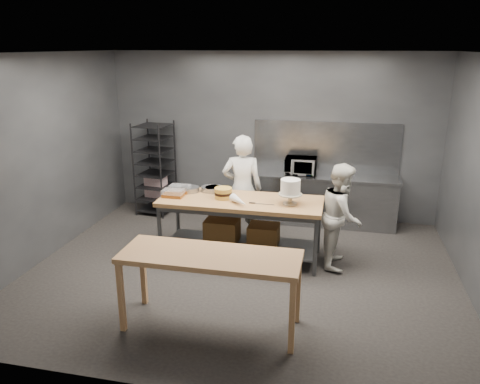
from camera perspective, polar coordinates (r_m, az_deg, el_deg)
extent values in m
plane|color=black|center=(6.78, 0.23, -9.65)|extent=(6.00, 6.00, 0.00)
cube|color=#4C4F54|center=(8.64, 3.79, 6.83)|extent=(6.00, 0.04, 3.00)
cube|color=#99673D|center=(6.89, 0.09, -1.15)|extent=(2.40, 0.90, 0.06)
cube|color=#47494C|center=(7.14, 0.09, -6.40)|extent=(2.25, 0.75, 0.03)
cylinder|color=#47494C|center=(7.03, -9.75, -5.03)|extent=(0.06, 0.06, 0.86)
cylinder|color=#47494C|center=(7.71, -7.60, -2.89)|extent=(0.06, 0.06, 0.86)
cylinder|color=#47494C|center=(6.56, 9.18, -6.70)|extent=(0.06, 0.06, 0.86)
cylinder|color=#47494C|center=(7.28, 9.58, -4.23)|extent=(0.06, 0.06, 0.86)
cube|color=brown|center=(7.18, -2.19, -4.66)|extent=(0.50, 0.40, 0.35)
cube|color=brown|center=(7.09, 2.89, -5.17)|extent=(0.45, 0.38, 0.30)
cube|color=#9D6D41|center=(5.19, -3.66, -7.88)|extent=(2.00, 0.70, 0.06)
cube|color=#9D6D41|center=(5.48, -14.28, -12.30)|extent=(0.06, 0.06, 0.84)
cube|color=#9D6D41|center=(5.95, -11.71, -9.59)|extent=(0.06, 0.06, 0.84)
cube|color=#9D6D41|center=(4.99, 6.36, -14.98)|extent=(0.06, 0.06, 0.84)
cube|color=#9D6D41|center=(5.51, 7.07, -11.68)|extent=(0.06, 0.06, 0.84)
cube|color=slate|center=(8.38, 10.14, 1.89)|extent=(2.60, 0.60, 0.04)
cube|color=slate|center=(8.51, 9.98, -1.03)|extent=(2.56, 0.56, 0.86)
cube|color=slate|center=(8.56, 10.41, 5.45)|extent=(2.60, 0.02, 0.90)
cube|color=black|center=(8.98, -10.33, 2.89)|extent=(0.66, 0.71, 1.75)
cube|color=white|center=(9.06, -10.21, 0.84)|extent=(0.40, 0.28, 0.45)
imported|color=silver|center=(7.52, 0.27, 0.38)|extent=(0.71, 0.53, 1.76)
imported|color=silver|center=(6.86, 12.28, -2.81)|extent=(0.61, 0.76, 1.52)
imported|color=black|center=(8.36, 7.40, 3.19)|extent=(0.54, 0.37, 0.30)
cylinder|color=#BBB096|center=(6.71, 6.11, -1.41)|extent=(0.20, 0.20, 0.02)
cylinder|color=#BBB096|center=(6.69, 6.12, -0.84)|extent=(0.06, 0.06, 0.12)
cylinder|color=#BBB096|center=(6.67, 6.14, -0.28)|extent=(0.34, 0.34, 0.02)
cylinder|color=white|center=(6.63, 6.18, 0.66)|extent=(0.28, 0.28, 0.21)
cylinder|color=gold|center=(6.93, -2.05, -0.53)|extent=(0.26, 0.26, 0.06)
cylinder|color=black|center=(6.92, -2.05, -0.14)|extent=(0.26, 0.26, 0.04)
cylinder|color=gold|center=(6.90, -2.06, 0.26)|extent=(0.26, 0.26, 0.06)
cylinder|color=gray|center=(7.28, -6.08, 0.32)|extent=(0.28, 0.28, 0.07)
cylinder|color=gray|center=(7.27, -3.62, 0.38)|extent=(0.29, 0.29, 0.07)
cylinder|color=gray|center=(7.34, -7.40, 0.43)|extent=(0.26, 0.26, 0.07)
cylinder|color=gray|center=(7.24, -3.11, 0.32)|extent=(0.30, 0.30, 0.07)
cone|color=white|center=(6.63, -0.08, -1.10)|extent=(0.34, 0.36, 0.12)
cube|color=slate|center=(6.68, 3.01, -1.49)|extent=(0.28, 0.02, 0.00)
cube|color=black|center=(6.71, 1.49, -1.34)|extent=(0.09, 0.02, 0.02)
cube|color=brown|center=(7.07, -8.15, -0.39)|extent=(0.30, 0.20, 0.05)
cube|color=silver|center=(7.05, -8.17, 0.03)|extent=(0.31, 0.21, 0.06)
cube|color=brown|center=(7.28, -7.34, 0.17)|extent=(0.30, 0.20, 0.05)
cube|color=silver|center=(7.26, -7.36, 0.58)|extent=(0.31, 0.21, 0.06)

